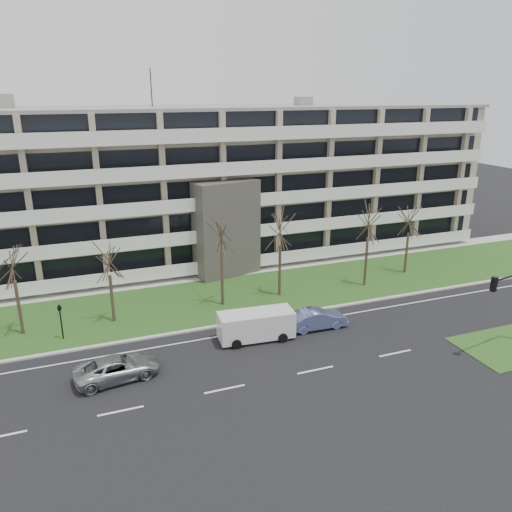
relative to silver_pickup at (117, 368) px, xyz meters
name	(u,v)px	position (x,y,z in m)	size (l,w,h in m)	color
ground	(315,370)	(11.78, -3.45, -0.71)	(160.00, 160.00, 0.00)	black
grass_verge	(246,294)	(11.78, 9.55, -0.68)	(90.00, 10.00, 0.06)	#2B4918
curb	(268,318)	(11.78, 4.55, -0.65)	(90.00, 0.35, 0.12)	#B2B2AD
sidewalk	(227,273)	(11.78, 15.05, -0.67)	(90.00, 2.00, 0.08)	#B2B2AD
grass_median	(510,346)	(25.78, -5.45, -0.68)	(7.00, 5.00, 0.06)	#2B4918
lane_edge_line	(276,327)	(11.78, 3.05, -0.71)	(90.00, 0.12, 0.01)	white
apartment_building	(206,183)	(11.77, 21.87, 6.90)	(60.50, 15.10, 18.75)	tan
silver_pickup	(117,368)	(0.00, 0.00, 0.00)	(2.37, 5.14, 1.43)	#A3A6AA
blue_sedan	(317,319)	(14.57, 1.79, 0.03)	(1.58, 4.52, 1.49)	#7280C6
white_van	(257,323)	(9.81, 1.76, 0.52)	(5.46, 2.53, 2.06)	silver
pedestrian_signal	(61,317)	(-3.10, 6.55, 0.99)	(0.30, 0.26, 2.68)	black
tree_1	(11,259)	(-5.82, 8.41, 5.04)	(3.70, 3.70, 7.40)	#382B21
tree_2	(108,257)	(0.57, 8.24, 4.49)	(3.35, 3.35, 6.70)	#382B21
tree_3	(221,229)	(9.25, 8.26, 5.76)	(4.16, 4.16, 8.33)	#382B21
tree_4	(280,226)	(14.41, 8.47, 5.50)	(4.00, 4.00, 7.99)	#382B21
tree_5	(369,219)	(22.50, 7.83, 5.52)	(4.01, 4.01, 8.02)	#382B21
tree_6	(410,217)	(27.94, 9.29, 4.85)	(3.58, 3.58, 7.16)	#382B21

